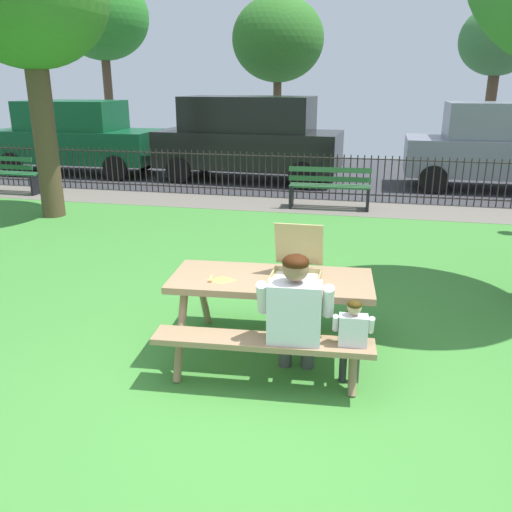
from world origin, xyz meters
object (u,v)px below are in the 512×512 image
object	(u,v)px
child_at_table	(352,336)
far_tree_midleft	(278,40)
park_bench_center	(329,188)
parked_car_left	(249,137)
parked_car_far_left	(76,136)
parked_car_center	(494,146)
adult_at_table	(295,314)
pizza_slice_on_table	(219,279)
picnic_table_foreground	(271,295)
far_tree_center	(498,42)
pizza_box_open	(296,266)
far_tree_left	(102,17)
park_bench_left	(7,175)

from	to	relation	value
child_at_table	far_tree_midleft	world-z (taller)	far_tree_midleft
park_bench_center	parked_car_left	xyz separation A→B (m)	(-2.32, 2.82, 0.68)
parked_car_far_left	parked_car_center	bearing A→B (deg)	0.00
adult_at_table	child_at_table	bearing A→B (deg)	0.79
pizza_slice_on_table	adult_at_table	distance (m)	0.81
picnic_table_foreground	adult_at_table	world-z (taller)	adult_at_table
far_tree_center	child_at_table	bearing A→B (deg)	-103.25
child_at_table	parked_car_center	world-z (taller)	parked_car_center
pizza_slice_on_table	park_bench_center	bearing A→B (deg)	86.15
parked_car_left	parked_car_center	distance (m)	5.81
parked_car_far_left	far_tree_center	distance (m)	13.27
pizza_box_open	picnic_table_foreground	bearing A→B (deg)	-169.44
park_bench_center	far_tree_midleft	distance (m)	9.82
far_tree_left	far_tree_center	world-z (taller)	far_tree_left
picnic_table_foreground	parked_car_center	xyz separation A→B (m)	(3.48, 8.96, 0.41)
parked_car_left	pizza_slice_on_table	bearing A→B (deg)	-78.27
adult_at_table	child_at_table	xyz separation A→B (m)	(0.46, 0.01, -0.15)
child_at_table	far_tree_center	xyz separation A→B (m)	(3.63, 15.44, 3.11)
park_bench_left	far_tree_midleft	size ratio (longest dim) A/B	0.31
child_at_table	pizza_box_open	bearing A→B (deg)	136.10
adult_at_table	park_bench_center	world-z (taller)	adult_at_table
adult_at_table	pizza_slice_on_table	bearing A→B (deg)	156.06
picnic_table_foreground	park_bench_center	world-z (taller)	park_bench_center
child_at_table	far_tree_left	distance (m)	18.83
pizza_box_open	far_tree_left	xyz separation A→B (m)	(-9.43, 14.92, 3.75)
pizza_box_open	park_bench_center	distance (m)	6.12
pizza_slice_on_table	parked_car_center	distance (m)	9.93
pizza_box_open	park_bench_center	world-z (taller)	pizza_box_open
parked_car_center	far_tree_left	world-z (taller)	far_tree_left
pizza_box_open	child_at_table	xyz separation A→B (m)	(0.53, -0.51, -0.38)
pizza_box_open	child_at_table	size ratio (longest dim) A/B	0.62
picnic_table_foreground	far_tree_center	size ratio (longest dim) A/B	0.40
picnic_table_foreground	pizza_box_open	distance (m)	0.36
pizza_box_open	far_tree_center	size ratio (longest dim) A/B	0.11
park_bench_left	pizza_slice_on_table	bearing A→B (deg)	-42.46
picnic_table_foreground	far_tree_left	xyz separation A→B (m)	(-9.21, 14.96, 4.03)
parked_car_left	parked_car_center	bearing A→B (deg)	0.00
pizza_box_open	pizza_slice_on_table	size ratio (longest dim) A/B	2.31
pizza_slice_on_table	far_tree_center	xyz separation A→B (m)	(4.83, 15.12, 2.84)
picnic_table_foreground	far_tree_center	bearing A→B (deg)	73.66
parked_car_far_left	child_at_table	bearing A→B (deg)	-50.03
parked_car_far_left	adult_at_table	bearing A→B (deg)	-51.74
parked_car_far_left	far_tree_center	size ratio (longest dim) A/B	0.93
park_bench_left	parked_car_center	size ratio (longest dim) A/B	0.41
pizza_slice_on_table	far_tree_midleft	xyz separation A→B (m)	(-2.27, 15.12, 3.00)
child_at_table	parked_car_left	xyz separation A→B (m)	(-3.08, 9.44, 0.59)
parked_car_far_left	parked_car_left	distance (m)	4.83
adult_at_table	far_tree_midleft	bearing A→B (deg)	100.97
parked_car_far_left	far_tree_left	xyz separation A→B (m)	(-2.06, 6.00, 3.63)
park_bench_left	parked_car_center	distance (m)	11.18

